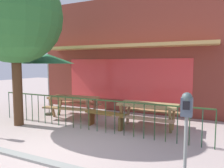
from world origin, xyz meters
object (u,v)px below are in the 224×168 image
(picnic_table_left, at_px, (73,101))
(patio_bench, at_px, (106,116))
(parking_meter_far, at_px, (186,114))
(patio_umbrella, at_px, (48,59))
(picnic_table_right, at_px, (148,109))
(street_tree, at_px, (15,16))

(picnic_table_left, distance_m, patio_bench, 1.80)
(picnic_table_left, height_order, patio_bench, picnic_table_left)
(parking_meter_far, bearing_deg, patio_umbrella, 152.42)
(patio_umbrella, height_order, patio_bench, patio_umbrella)
(patio_bench, height_order, parking_meter_far, parking_meter_far)
(patio_bench, relative_size, parking_meter_far, 0.92)
(parking_meter_far, bearing_deg, picnic_table_right, 117.59)
(patio_umbrella, height_order, parking_meter_far, patio_umbrella)
(picnic_table_right, height_order, street_tree, street_tree)
(picnic_table_right, bearing_deg, patio_umbrella, 178.88)
(picnic_table_right, bearing_deg, street_tree, -159.41)
(picnic_table_right, height_order, patio_bench, picnic_table_right)
(picnic_table_right, bearing_deg, picnic_table_left, 176.94)
(picnic_table_left, xyz_separation_m, parking_meter_far, (4.34, -2.92, 0.58))
(picnic_table_left, distance_m, parking_meter_far, 5.27)
(patio_umbrella, xyz_separation_m, patio_bench, (2.78, -0.55, -1.82))
(patio_umbrella, distance_m, street_tree, 2.03)
(picnic_table_left, xyz_separation_m, patio_bench, (1.67, -0.62, -0.26))
(picnic_table_left, distance_m, patio_umbrella, 1.92)
(street_tree, bearing_deg, picnic_table_right, 20.59)
(patio_bench, bearing_deg, parking_meter_far, -40.78)
(parking_meter_far, bearing_deg, patio_bench, 139.22)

